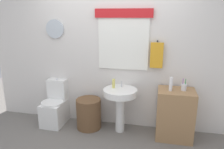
# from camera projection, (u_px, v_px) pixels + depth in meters

# --- Properties ---
(back_wall) EXTENTS (4.40, 0.18, 2.60)m
(back_wall) POSITION_uv_depth(u_px,v_px,m) (112.00, 51.00, 3.61)
(back_wall) COLOR silver
(back_wall) RESTS_ON ground_plane
(toilet) EXTENTS (0.38, 0.51, 0.80)m
(toilet) POSITION_uv_depth(u_px,v_px,m) (55.00, 107.00, 3.84)
(toilet) COLOR white
(toilet) RESTS_ON ground_plane
(laundry_hamper) EXTENTS (0.42, 0.42, 0.52)m
(laundry_hamper) POSITION_uv_depth(u_px,v_px,m) (89.00, 114.00, 3.69)
(laundry_hamper) COLOR brown
(laundry_hamper) RESTS_ON ground_plane
(pedestal_sink) EXTENTS (0.55, 0.55, 0.74)m
(pedestal_sink) POSITION_uv_depth(u_px,v_px,m) (120.00, 99.00, 3.49)
(pedestal_sink) COLOR white
(pedestal_sink) RESTS_ON ground_plane
(faucet) EXTENTS (0.03, 0.03, 0.10)m
(faucet) POSITION_uv_depth(u_px,v_px,m) (122.00, 84.00, 3.54)
(faucet) COLOR silver
(faucet) RESTS_ON pedestal_sink
(wooden_cabinet) EXTENTS (0.56, 0.44, 0.80)m
(wooden_cabinet) POSITION_uv_depth(u_px,v_px,m) (175.00, 114.00, 3.35)
(wooden_cabinet) COLOR #9E754C
(wooden_cabinet) RESTS_ON ground_plane
(soap_bottle) EXTENTS (0.05, 0.05, 0.15)m
(soap_bottle) POSITION_uv_depth(u_px,v_px,m) (114.00, 84.00, 3.49)
(soap_bottle) COLOR #DBD166
(soap_bottle) RESTS_ON pedestal_sink
(lotion_bottle) EXTENTS (0.05, 0.05, 0.21)m
(lotion_bottle) POSITION_uv_depth(u_px,v_px,m) (171.00, 84.00, 3.20)
(lotion_bottle) COLOR white
(lotion_bottle) RESTS_ON wooden_cabinet
(toothbrush_cup) EXTENTS (0.08, 0.08, 0.19)m
(toothbrush_cup) POSITION_uv_depth(u_px,v_px,m) (184.00, 87.00, 3.23)
(toothbrush_cup) COLOR silver
(toothbrush_cup) RESTS_ON wooden_cabinet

